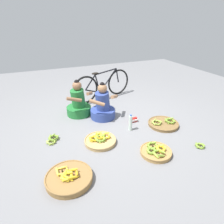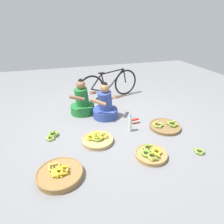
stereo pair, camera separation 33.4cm
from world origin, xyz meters
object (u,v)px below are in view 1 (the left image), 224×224
banana_basket_back_right (100,140)px  banana_basket_front_center (156,151)px  vendor_woman_behind (79,104)px  loose_bananas_back_left (53,139)px  bicycle_leaning (103,85)px  banana_basket_front_left (163,123)px  packet_carton_stack (134,120)px  banana_basket_near_vendor (69,178)px  water_bottle (130,123)px  vendor_woman_front (103,107)px  loose_bananas_back_center (200,146)px

banana_basket_back_right → banana_basket_front_center: size_ratio=1.10×
vendor_woman_behind → loose_bananas_back_left: 1.08m
bicycle_leaning → banana_basket_front_left: bicycle_leaning is taller
vendor_woman_behind → bicycle_leaning: vendor_woman_behind is taller
vendor_woman_behind → packet_carton_stack: size_ratio=4.37×
banana_basket_near_vendor → water_bottle: bearing=31.8°
vendor_woman_front → water_bottle: 0.74m
vendor_woman_behind → packet_carton_stack: (0.93, -0.77, -0.20)m
banana_basket_back_right → banana_basket_front_left: (1.34, 0.07, -0.01)m
banana_basket_front_left → packet_carton_stack: size_ratio=3.32×
banana_basket_front_center → packet_carton_stack: bearing=80.7°
loose_bananas_back_left → banana_basket_near_vendor: bearing=-85.4°
vendor_woman_front → vendor_woman_behind: (-0.43, 0.33, 0.00)m
banana_basket_front_left → vendor_woman_behind: bearing=141.8°
banana_basket_front_center → vendor_woman_front: bearing=102.7°
banana_basket_front_center → banana_basket_front_left: bearing=46.8°
bicycle_leaning → banana_basket_back_right: bicycle_leaning is taller
banana_basket_back_right → water_bottle: size_ratio=1.70×
banana_basket_back_right → packet_carton_stack: 0.96m
banana_basket_front_center → water_bottle: water_bottle is taller
vendor_woman_front → packet_carton_stack: size_ratio=4.33×
banana_basket_front_center → water_bottle: size_ratio=1.54×
banana_basket_near_vendor → loose_bananas_back_center: (2.13, -0.10, -0.03)m
banana_basket_back_right → banana_basket_front_left: size_ratio=0.91×
loose_bananas_back_center → water_bottle: (-0.81, 0.91, 0.12)m
banana_basket_front_left → water_bottle: (-0.68, 0.10, 0.11)m
bicycle_leaning → water_bottle: (-0.07, -1.67, -0.21)m
water_bottle → banana_basket_front_left: bearing=-8.0°
bicycle_leaning → water_bottle: bearing=-92.4°
vendor_woman_front → water_bottle: vendor_woman_front is taller
loose_bananas_back_left → vendor_woman_behind: bearing=50.5°
bicycle_leaning → loose_bananas_back_left: 2.10m
loose_bananas_back_left → loose_bananas_back_center: bearing=-26.7°
bicycle_leaning → packet_carton_stack: (0.14, -1.42, -0.31)m
vendor_woman_behind → banana_basket_front_center: bearing=-67.0°
vendor_woman_front → banana_basket_front_left: vendor_woman_front is taller
water_bottle → vendor_woman_front: bearing=113.1°
loose_bananas_back_center → loose_bananas_back_left: 2.47m
vendor_woman_behind → packet_carton_stack: 1.22m
loose_bananas_back_center → loose_bananas_back_left: (-2.21, 1.11, 0.00)m
vendor_woman_behind → bicycle_leaning: size_ratio=0.47×
vendor_woman_front → vendor_woman_behind: bearing=142.5°
banana_basket_front_left → loose_bananas_back_center: size_ratio=3.23×
vendor_woman_front → vendor_woman_behind: vendor_woman_behind is taller
banana_basket_back_right → loose_bananas_back_left: 0.82m
vendor_woman_front → packet_carton_stack: vendor_woman_front is taller
vendor_woman_behind → banana_basket_near_vendor: vendor_woman_behind is taller
banana_basket_front_left → banana_basket_near_vendor: 2.12m
water_bottle → packet_carton_stack: 0.34m
vendor_woman_front → banana_basket_back_right: size_ratio=1.43×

